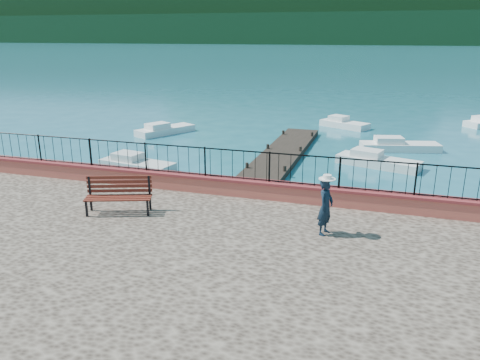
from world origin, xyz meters
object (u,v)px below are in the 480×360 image
Objects in this scene: boat_2 at (400,143)px; boat_4 at (345,122)px; boat_0 at (137,162)px; boat_1 at (379,159)px; boat_3 at (165,128)px; park_bench at (119,203)px; person at (326,207)px.

boat_4 is (-3.62, 5.97, 0.00)m from boat_2.
boat_0 is 11.90m from boat_1.
boat_3 is at bearing 117.11° from boat_0.
park_bench reaches higher than boat_3.
boat_2 is (12.24, 7.90, 0.00)m from boat_0.
park_bench is 22.36m from boat_4.
boat_3 and boat_4 have the same top height.
person reaches higher than boat_4.
boat_2 is at bearing 42.94° from park_bench.
boat_0 and boat_2 have the same top height.
boat_4 is at bearing 107.01° from boat_2.
boat_0 is at bearing -134.62° from boat_3.
person reaches higher than boat_0.
boat_3 is (-13.66, 4.09, 0.00)m from boat_1.
boat_0 and boat_3 have the same top height.
boat_1 is 1.19× the size of boat_4.
boat_4 is at bearing -34.47° from boat_3.
person is at bearing -27.43° from boat_0.
park_bench reaches higher than boat_0.
person is 0.35× the size of boat_2.
boat_0 is at bearing -161.40° from boat_2.
boat_1 and boat_4 have the same top height.
person is 0.38× the size of boat_3.
boat_0 is at bearing 68.58° from person.
boat_0 is 14.57m from boat_2.
boat_1 is 14.26m from boat_3.
boat_2 is 14.74m from boat_3.
boat_3 is at bearing -179.05° from boat_1.
boat_4 is at bearing 58.45° from park_bench.
park_bench is at bearing 108.73° from person.
boat_3 is (-2.49, 8.19, 0.00)m from boat_0.
person reaches higher than boat_2.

